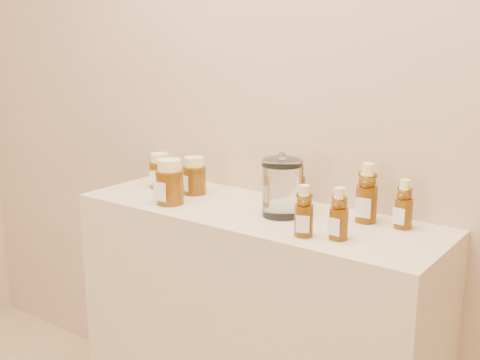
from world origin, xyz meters
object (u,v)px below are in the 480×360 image
Objects in this scene: bear_bottle_back_left at (296,179)px; honey_jar_left at (160,170)px; glass_canister at (282,185)px; bear_bottle_front_left at (304,207)px; display_table at (254,341)px.

bear_bottle_back_left is 1.44× the size of honey_jar_left.
honey_jar_left is 0.54m from glass_canister.
bear_bottle_back_left is at bearing -10.38° from honey_jar_left.
glass_canister is at bearing 116.68° from bear_bottle_front_left.
bear_bottle_front_left is (0.17, -0.24, -0.01)m from bear_bottle_back_left.
bear_bottle_front_left reaches higher than honey_jar_left.
honey_jar_left is 0.65× the size of glass_canister.
display_table is 0.55m from glass_canister.
glass_canister is at bearing -77.39° from bear_bottle_back_left.
glass_canister reaches higher than display_table.
bear_bottle_front_left is 1.31× the size of honey_jar_left.
bear_bottle_back_left is at bearing 101.00° from bear_bottle_front_left.
bear_bottle_back_left reaches higher than honey_jar_left.
bear_bottle_front_left is at bearing -32.01° from honey_jar_left.
glass_canister reaches higher than honey_jar_left.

